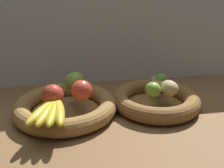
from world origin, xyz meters
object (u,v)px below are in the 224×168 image
lime_near (153,90)px  apple_red_right (82,91)px  chili_pepper (164,90)px  apple_green_back (75,82)px  potato_small (169,88)px  apple_red_front (53,95)px  banana_bunch_front (51,111)px  fruit_bowl_right (155,100)px  lime_far (161,81)px  fruit_bowl_left (66,106)px  potato_back (158,82)px

lime_near → apple_red_right: bearing=176.3°
chili_pepper → lime_near: bearing=-169.5°
apple_green_back → potato_small: bearing=-14.3°
apple_red_front → lime_near: bearing=0.8°
apple_red_right → banana_bunch_front: size_ratio=0.39×
fruit_bowl_right → apple_green_back: bearing=170.5°
lime_far → potato_small: bearing=-88.5°
lime_near → chili_pepper: (5.01, 2.88, -1.50)cm
banana_bunch_front → chili_pepper: banana_bunch_front is taller
fruit_bowl_left → lime_far: bearing=6.6°
potato_back → lime_far: bearing=-27.3°
fruit_bowl_left → chili_pepper: (33.54, -1.05, 4.11)cm
fruit_bowl_left → apple_red_front: bearing=-128.4°
apple_red_front → banana_bunch_front: bearing=-91.4°
fruit_bowl_left → lime_far: lime_far is taller
apple_red_right → chili_pepper: (28.16, 1.39, -2.26)cm
potato_back → chili_pepper: potato_back is taller
potato_small → lime_far: (-0.19, 7.18, 0.04)cm
fruit_bowl_left → apple_green_back: (3.53, 4.63, 6.64)cm
apple_red_front → apple_red_right: bearing=12.3°
fruit_bowl_left → apple_red_front: apple_red_front is taller
potato_small → lime_near: bearing=-173.3°
fruit_bowl_left → potato_back: (33.18, 4.47, 5.01)cm
fruit_bowl_left → potato_small: (34.40, -3.25, 5.56)cm
lime_near → chili_pepper: bearing=29.9°
fruit_bowl_right → chili_pepper: chili_pepper is taller
apple_green_back → apple_red_front: 11.42cm
apple_green_back → chili_pepper: (30.01, -5.69, -2.53)cm
potato_small → fruit_bowl_right: bearing=135.0°
fruit_bowl_right → banana_bunch_front: bearing=-161.5°
apple_red_front → potato_small: size_ratio=1.00×
fruit_bowl_left → banana_bunch_front: banana_bunch_front is taller
banana_bunch_front → chili_pepper: size_ratio=1.36×
fruit_bowl_left → apple_red_front: 8.44cm
apple_red_front → apple_red_right: (8.85, 1.94, 0.06)cm
apple_green_back → potato_back: size_ratio=0.98×
apple_red_front → lime_near: (32.00, 0.45, -0.71)cm
chili_pepper → lime_far: bearing=63.0°
fruit_bowl_right → lime_near: lime_near is taller
fruit_bowl_left → lime_far: 34.89cm
fruit_bowl_left → chili_pepper: 33.81cm
fruit_bowl_left → apple_red_right: bearing=-24.5°
potato_small → lime_near: 5.91cm
apple_red_front → potato_back: 37.73cm
potato_small → apple_red_right: bearing=178.4°
potato_small → chili_pepper: bearing=111.4°
apple_red_right → potato_back: size_ratio=0.91×
potato_small → apple_green_back: bearing=165.7°
lime_near → lime_far: same height
apple_red_right → potato_small: apple_red_right is taller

